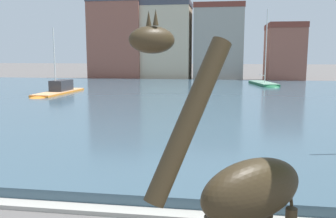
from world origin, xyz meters
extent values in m
cube|color=#3D5666|center=(0.00, 29.27, 0.21)|extent=(80.65, 44.94, 0.42)
cube|color=#ADA89E|center=(0.00, 6.56, 0.06)|extent=(80.65, 0.50, 0.12)
ellipsoid|color=#382B19|center=(4.80, 2.35, 2.47)|extent=(1.67, 1.58, 0.83)
cylinder|color=#382B19|center=(4.01, 1.66, 3.51)|extent=(1.01, 0.92, 1.85)
ellipsoid|color=#382B19|center=(3.66, 1.36, 4.37)|extent=(0.57, 0.54, 0.28)
cone|color=#382B19|center=(3.71, 1.30, 4.59)|extent=(0.06, 0.06, 0.16)
cone|color=#382B19|center=(3.62, 1.41, 4.59)|extent=(0.06, 0.06, 0.16)
cylinder|color=#382B19|center=(5.39, 2.88, 2.13)|extent=(0.21, 0.19, 0.88)
cube|color=orange|center=(-11.37, 30.63, 0.28)|extent=(2.29, 7.40, 0.56)
ellipsoid|color=orange|center=(-11.55, 27.17, 0.28)|extent=(1.84, 2.64, 0.54)
cube|color=#E2A56E|center=(-11.37, 30.63, 0.59)|extent=(2.24, 7.25, 0.06)
cube|color=#333338|center=(-11.34, 31.18, 1.14)|extent=(1.46, 2.62, 1.03)
cylinder|color=silver|center=(-11.40, 30.08, 3.61)|extent=(0.12, 0.12, 6.09)
cylinder|color=silver|center=(-11.33, 31.36, 1.46)|extent=(0.22, 2.56, 0.08)
cube|color=#236B42|center=(9.42, 43.43, 0.34)|extent=(3.19, 6.79, 0.68)
ellipsoid|color=#236B42|center=(10.04, 40.39, 0.34)|extent=(2.16, 2.59, 0.65)
cube|color=gray|center=(9.42, 43.43, 0.71)|extent=(3.12, 6.65, 0.06)
cylinder|color=silver|center=(9.52, 42.95, 5.09)|extent=(0.12, 0.12, 8.80)
cylinder|color=silver|center=(9.29, 44.08, 1.58)|extent=(0.53, 2.26, 0.08)
cylinder|color=#232326|center=(4.62, 6.41, 0.25)|extent=(0.24, 0.24, 0.50)
cube|color=#8E5142|center=(-12.66, 55.75, 6.11)|extent=(8.45, 6.54, 12.22)
cube|color=#42424C|center=(-12.66, 55.75, 12.62)|extent=(8.61, 6.67, 0.80)
cube|color=#C6B293|center=(-4.72, 56.05, 5.77)|extent=(7.83, 6.22, 11.55)
cube|color=#42424C|center=(-4.72, 56.05, 11.95)|extent=(7.99, 6.34, 0.80)
cube|color=gray|center=(3.67, 56.47, 5.56)|extent=(7.58, 6.38, 11.11)
cube|color=brown|center=(3.67, 56.47, 11.51)|extent=(7.73, 6.51, 0.80)
cube|color=#8E5142|center=(13.58, 55.14, 3.96)|extent=(5.23, 7.64, 7.92)
cube|color=brown|center=(13.58, 55.14, 8.32)|extent=(5.33, 7.79, 0.80)
camera|label=1|loc=(4.37, -2.25, 4.24)|focal=38.43mm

